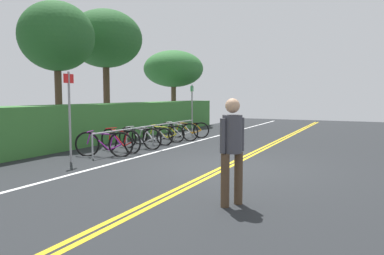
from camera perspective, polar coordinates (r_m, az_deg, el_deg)
The scene contains 19 objects.
ground_plane at distance 9.35m, azimuth 5.24°, elevation -6.22°, with size 37.95×11.19×0.05m, color #232628.
centre_line_yellow_inner at distance 9.32m, azimuth 5.70°, elevation -6.09°, with size 34.16×0.10×0.00m, color gold.
centre_line_yellow_outer at distance 9.37m, azimuth 4.78°, elevation -6.02°, with size 34.16×0.10×0.00m, color gold.
bike_lane_stripe_white at distance 10.66m, azimuth -9.25°, elevation -4.72°, with size 34.16×0.12×0.00m, color white.
bike_rack at distance 13.32m, azimuth -6.03°, elevation -0.34°, with size 6.47×0.05×0.72m.
bicycle_0 at distance 11.14m, azimuth -13.39°, elevation -2.49°, with size 0.69×1.69×0.77m.
bicycle_1 at distance 11.94m, azimuth -10.97°, elevation -1.96°, with size 0.49×1.78×0.77m.
bicycle_2 at distance 12.56m, azimuth -8.06°, elevation -1.60°, with size 0.46×1.75×0.76m.
bicycle_3 at distance 13.46m, azimuth -6.18°, elevation -1.31°, with size 0.46×1.67×0.68m.
bicycle_4 at distance 14.20m, azimuth -4.43°, elevation -0.95°, with size 0.51×1.68×0.69m.
bicycle_5 at distance 14.79m, azimuth -2.14°, elevation -0.58°, with size 0.46×1.79×0.75m.
bicycle_6 at distance 15.66m, azimuth -0.48°, elevation -0.35°, with size 0.68×1.65×0.70m.
pedestrian at distance 5.98m, azimuth 6.20°, elevation -2.56°, with size 0.44×0.32×1.74m.
sign_post_near at distance 10.29m, azimuth -18.35°, elevation 2.79°, with size 0.36×0.06×2.41m.
sign_post_far at distance 16.51m, azimuth 0.00°, elevation 3.50°, with size 0.36×0.08×2.25m.
hedge_backdrop at distance 15.88m, azimuth -10.47°, elevation 1.09°, with size 15.42×1.29×1.46m, color #387533.
tree_mid at distance 14.94m, azimuth -20.11°, elevation 12.95°, with size 2.75×2.75×5.23m.
tree_far_right at distance 18.11m, azimuth -13.17°, elevation 13.08°, with size 3.40×3.40×5.73m.
tree_extra at distance 21.89m, azimuth -2.87°, elevation 8.97°, with size 3.47×3.47×4.38m.
Camera 1 is at (-8.59, -3.22, 1.79)m, focal length 34.65 mm.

